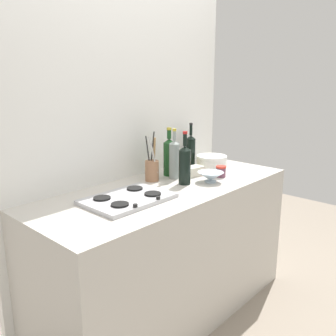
% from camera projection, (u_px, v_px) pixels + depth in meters
% --- Properties ---
extents(ground_plane, '(6.00, 6.00, 0.00)m').
position_uv_depth(ground_plane, '(168.00, 311.00, 2.49)').
color(ground_plane, gray).
rests_on(ground_plane, ground).
extents(counter_block, '(1.80, 0.70, 0.90)m').
position_uv_depth(counter_block, '(168.00, 252.00, 2.38)').
color(counter_block, beige).
rests_on(counter_block, ground).
extents(backsplash_panel, '(1.90, 0.06, 2.34)m').
position_uv_depth(backsplash_panel, '(127.00, 137.00, 2.45)').
color(backsplash_panel, white).
rests_on(backsplash_panel, ground).
extents(stovetop_hob, '(0.48, 0.33, 0.04)m').
position_uv_depth(stovetop_hob, '(128.00, 199.00, 2.00)').
color(stovetop_hob, '#B2B2B7').
rests_on(stovetop_hob, counter_block).
extents(plate_stack, '(0.24, 0.24, 0.09)m').
position_uv_depth(plate_stack, '(212.00, 162.00, 2.74)').
color(plate_stack, white).
rests_on(plate_stack, counter_block).
extents(wine_bottle_leftmost, '(0.08, 0.08, 0.34)m').
position_uv_depth(wine_bottle_leftmost, '(185.00, 164.00, 2.29)').
color(wine_bottle_leftmost, black).
rests_on(wine_bottle_leftmost, counter_block).
extents(wine_bottle_mid_left, '(0.07, 0.07, 0.33)m').
position_uv_depth(wine_bottle_mid_left, '(191.00, 150.00, 2.80)').
color(wine_bottle_mid_left, black).
rests_on(wine_bottle_mid_left, counter_block).
extents(wine_bottle_mid_right, '(0.07, 0.07, 0.34)m').
position_uv_depth(wine_bottle_mid_right, '(174.00, 159.00, 2.42)').
color(wine_bottle_mid_right, gray).
rests_on(wine_bottle_mid_right, counter_block).
extents(wine_bottle_rightmost, '(0.08, 0.08, 0.34)m').
position_uv_depth(wine_bottle_rightmost, '(169.00, 156.00, 2.50)').
color(wine_bottle_rightmost, '#19471E').
rests_on(wine_bottle_rightmost, counter_block).
extents(mixing_bowl, '(0.17, 0.17, 0.07)m').
position_uv_depth(mixing_bowl, '(211.00, 176.00, 2.36)').
color(mixing_bowl, silver).
rests_on(mixing_bowl, counter_block).
extents(butter_dish, '(0.15, 0.11, 0.06)m').
position_uv_depth(butter_dish, '(193.00, 171.00, 2.52)').
color(butter_dish, silver).
rests_on(butter_dish, counter_block).
extents(utensil_crock, '(0.09, 0.09, 0.33)m').
position_uv_depth(utensil_crock, '(152.00, 169.00, 2.38)').
color(utensil_crock, '#996B4C').
rests_on(utensil_crock, counter_block).
extents(condiment_jar_front, '(0.07, 0.07, 0.08)m').
position_uv_depth(condiment_jar_front, '(221.00, 171.00, 2.48)').
color(condiment_jar_front, '#66384C').
rests_on(condiment_jar_front, counter_block).
extents(condiment_jar_rear, '(0.07, 0.07, 0.10)m').
position_uv_depth(condiment_jar_rear, '(186.00, 162.00, 2.70)').
color(condiment_jar_rear, gold).
rests_on(condiment_jar_rear, counter_block).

